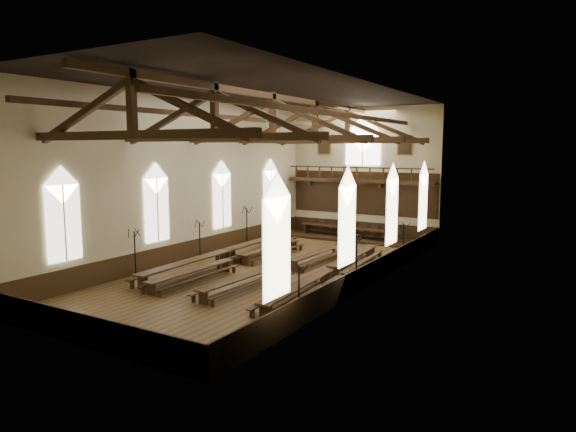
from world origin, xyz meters
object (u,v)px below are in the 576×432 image
Objects in this scene: refectory_row_a at (228,252)px; candelabrum_left_near at (135,262)px; refectory_row_d at (330,271)px; dais at (348,238)px; candelabrum_right_mid at (356,271)px; candelabrum_right_far at (403,249)px; high_table at (348,229)px; refectory_row_b at (236,260)px; refectory_row_c at (286,265)px; candelabrum_left_far at (247,234)px; candelabrum_right_near at (299,304)px; candelabrum_left_mid at (200,247)px.

refectory_row_a is 5.85m from candelabrum_left_near.
refectory_row_d is 1.26× the size of dais.
candelabrum_right_mid is (1.70, -0.47, 0.32)m from refectory_row_d.
refectory_row_a is 1.32× the size of dais.
candelabrum_right_far is (6.03, -5.14, 0.65)m from dais.
refectory_row_a is 11.41m from high_table.
refectory_row_b is 12.20m from dais.
dais is 4.31× the size of candelabrum_left_near.
refectory_row_a is 4.66m from refectory_row_c.
refectory_row_d is 5.05× the size of candelabrum_left_far.
dais is 7.97m from candelabrum_left_far.
candelabrum_right_mid is at bearing -90.00° from candelabrum_right_far.
candelabrum_left_near is (-6.67, -4.63, 0.30)m from refectory_row_c.
high_table is (0.00, 0.00, 0.73)m from dais.
refectory_row_a is 11.42m from dais.
candelabrum_right_near is (4.43, -6.36, 0.23)m from refectory_row_c.
high_table is at bearing 50.28° from candelabrum_left_far.
high_table is at bearing 74.83° from refectory_row_a.
refectory_row_d is 6.46m from candelabrum_right_near.
candelabrum_right_near is at bearing -71.66° from high_table.
candelabrum_left_mid reaches higher than candelabrum_right_far.
dais is at bearing 180.00° from high_table.
high_table is at bearing 97.67° from refectory_row_c.
candelabrum_right_far is at bearing 56.51° from refectory_row_c.
refectory_row_d is at bearing -31.91° from candelabrum_left_far.
candelabrum_left_near reaches higher than refectory_row_a.
refectory_row_a is at bearing 4.86° from candelabrum_left_mid.
dais is at bearing 74.83° from refectory_row_a.
candelabrum_right_far reaches higher than refectory_row_d.
refectory_row_d is 12.72m from high_table.
candelabrum_right_near is at bearing -71.66° from dais.
high_table is at bearing 72.89° from candelabrum_left_near.
candelabrum_left_far is (0.00, 10.37, 0.06)m from candelabrum_left_near.
refectory_row_a is 1.87× the size of high_table.
candelabrum_right_far is at bearing 28.60° from candelabrum_left_mid.
candelabrum_right_mid is (9.01, -1.41, 0.26)m from refectory_row_a.
candelabrum_left_mid is 12.64m from candelabrum_right_far.
candelabrum_left_mid reaches higher than refectory_row_a.
candelabrum_right_mid reaches higher than candelabrum_left_near.
candelabrum_left_far is at bearing 90.00° from candelabrum_left_mid.
refectory_row_d is 12.73m from dais.
high_table is (1.64, 12.09, 0.34)m from refectory_row_b.
refectory_row_c is 5.23× the size of candelabrum_left_near.
high_table is 3.05× the size of candelabrum_left_near.
candelabrum_right_near reaches higher than refectory_row_c.
candelabrum_right_mid reaches higher than dais.
refectory_row_a is 6.18× the size of candelabrum_right_far.
high_table is at bearing 82.29° from refectory_row_b.
candelabrum_left_mid reaches higher than candelabrum_right_near.
refectory_row_d is (7.32, -0.95, -0.06)m from refectory_row_a.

